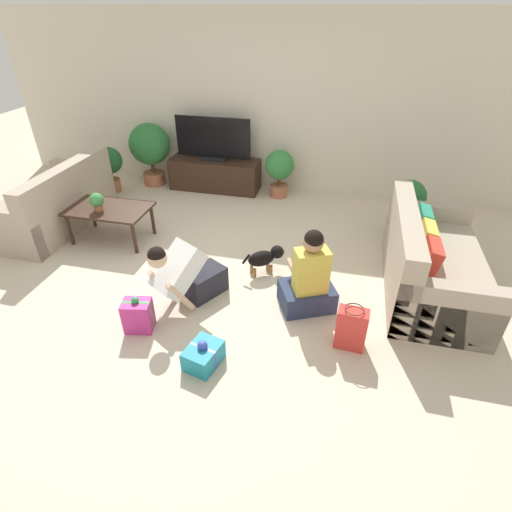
% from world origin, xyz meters
% --- Properties ---
extents(ground_plane, '(16.00, 16.00, 0.00)m').
position_xyz_m(ground_plane, '(0.00, 0.00, 0.00)').
color(ground_plane, beige).
extents(wall_back, '(8.40, 0.06, 2.60)m').
position_xyz_m(wall_back, '(0.00, 2.63, 1.30)').
color(wall_back, beige).
rests_on(wall_back, ground_plane).
extents(sofa_left, '(0.92, 1.78, 0.87)m').
position_xyz_m(sofa_left, '(-2.39, 0.60, 0.30)').
color(sofa_left, tan).
rests_on(sofa_left, ground_plane).
extents(sofa_right, '(0.92, 1.78, 0.87)m').
position_xyz_m(sofa_right, '(2.39, 0.26, 0.31)').
color(sofa_right, tan).
rests_on(sofa_right, ground_plane).
extents(coffee_table, '(1.01, 0.62, 0.45)m').
position_xyz_m(coffee_table, '(-1.43, 0.44, 0.40)').
color(coffee_table, '#382319').
rests_on(coffee_table, ground_plane).
extents(tv_console, '(1.44, 0.48, 0.49)m').
position_xyz_m(tv_console, '(-0.66, 2.32, 0.25)').
color(tv_console, '#382319').
rests_on(tv_console, ground_plane).
extents(tv, '(1.20, 0.20, 0.67)m').
position_xyz_m(tv, '(-0.66, 2.32, 0.79)').
color(tv, black).
rests_on(tv, tv_console).
extents(potted_plant_back_left, '(0.65, 0.65, 1.01)m').
position_xyz_m(potted_plant_back_left, '(-1.73, 2.27, 0.63)').
color(potted_plant_back_left, '#A36042').
rests_on(potted_plant_back_left, ground_plane).
extents(potted_plant_corner_right, '(0.44, 0.44, 0.74)m').
position_xyz_m(potted_plant_corner_right, '(2.24, 1.50, 0.45)').
color(potted_plant_corner_right, beige).
rests_on(potted_plant_corner_right, ground_plane).
extents(potted_plant_corner_left, '(0.42, 0.42, 0.72)m').
position_xyz_m(potted_plant_corner_left, '(-2.24, 1.83, 0.46)').
color(potted_plant_corner_left, '#A36042').
rests_on(potted_plant_corner_left, ground_plane).
extents(potted_plant_back_right, '(0.45, 0.45, 0.74)m').
position_xyz_m(potted_plant_back_right, '(0.41, 2.27, 0.46)').
color(potted_plant_back_right, '#A36042').
rests_on(potted_plant_back_right, ground_plane).
extents(person_kneeling, '(0.66, 0.84, 0.79)m').
position_xyz_m(person_kneeling, '(0.00, -0.55, 0.34)').
color(person_kneeling, '#23232D').
rests_on(person_kneeling, ground_plane).
extents(person_sitting, '(0.64, 0.61, 0.91)m').
position_xyz_m(person_sitting, '(1.20, -0.35, 0.33)').
color(person_sitting, '#283351').
rests_on(person_sitting, ground_plane).
extents(dog, '(0.44, 0.34, 0.32)m').
position_xyz_m(dog, '(0.66, 0.15, 0.20)').
color(dog, black).
rests_on(dog, ground_plane).
extents(gift_box_a, '(0.29, 0.24, 0.38)m').
position_xyz_m(gift_box_a, '(-0.31, -1.04, 0.16)').
color(gift_box_a, '#CC3389').
rests_on(gift_box_a, ground_plane).
extents(gift_box_b, '(0.32, 0.37, 0.26)m').
position_xyz_m(gift_box_b, '(0.43, -1.31, 0.10)').
color(gift_box_b, teal).
rests_on(gift_box_b, ground_plane).
extents(gift_bag_a, '(0.27, 0.18, 0.43)m').
position_xyz_m(gift_bag_a, '(1.64, -0.81, 0.21)').
color(gift_bag_a, red).
rests_on(gift_bag_a, ground_plane).
extents(tabletop_plant, '(0.17, 0.17, 0.22)m').
position_xyz_m(tabletop_plant, '(-1.51, 0.35, 0.57)').
color(tabletop_plant, '#A36042').
rests_on(tabletop_plant, coffee_table).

